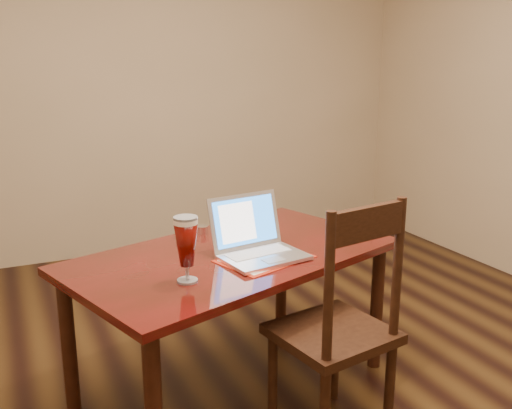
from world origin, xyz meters
name	(u,v)px	position (x,y,z in m)	size (l,w,h in m)	color
ground	(294,406)	(0.00, 0.00, 0.00)	(5.00, 5.00, 0.00)	black
room_shell	(302,3)	(0.00, 0.00, 1.76)	(4.51, 5.01, 2.71)	tan
dining_table	(233,268)	(-0.20, 0.25, 0.62)	(1.66, 1.25, 0.96)	#520A0B
dining_chair	(338,329)	(0.06, -0.25, 0.49)	(0.51, 0.49, 1.04)	#331A0E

